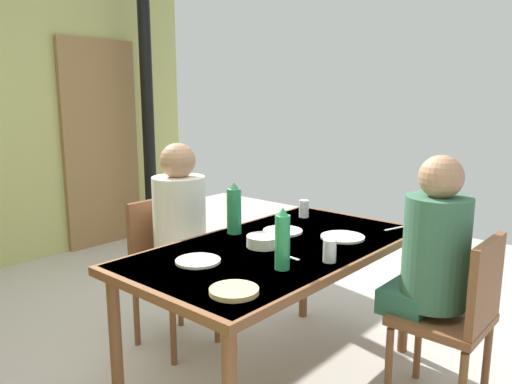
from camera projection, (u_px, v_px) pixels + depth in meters
The scene contains 18 objects.
door_wooden at pixel (101, 144), 4.86m from camera, with size 0.80×0.05×2.00m, color olive.
stove_pipe_column at pixel (148, 111), 4.89m from camera, with size 0.12×0.12×2.63m, color black.
dining_table at pixel (279, 258), 2.49m from camera, with size 1.59×0.86×0.75m.
chair_near_diner at pixel (458, 314), 2.27m from camera, with size 0.40×0.40×0.87m.
chair_far_diner at pixel (168, 262), 2.96m from camera, with size 0.40×0.40×0.87m.
person_near_diner at pixel (433, 249), 2.30m from camera, with size 0.30×0.37×0.77m.
person_far_diner at pixel (181, 220), 2.82m from camera, with size 0.30×0.37×0.77m.
water_bottle_green_near at pixel (234, 209), 2.66m from camera, with size 0.08×0.08×0.28m.
water_bottle_green_far at pixel (282, 240), 2.11m from camera, with size 0.07×0.07×0.27m.
serving_bowl_center at pixel (264, 241), 2.44m from camera, with size 0.17×0.17×0.06m, color silver.
dinner_plate_near_left at pixel (343, 237), 2.59m from camera, with size 0.23×0.23×0.01m, color white.
dinner_plate_near_right at pixel (283, 231), 2.70m from camera, with size 0.22×0.22×0.01m, color white.
dinner_plate_far_center at pixel (198, 261), 2.22m from camera, with size 0.20×0.20×0.01m, color white.
drinking_glass_by_near_diner at pixel (304, 209), 3.02m from camera, with size 0.06×0.06×0.11m, color silver.
drinking_glass_by_far_diner at pixel (330, 251), 2.22m from camera, with size 0.06×0.06×0.10m, color silver.
bread_plate_sliced at pixel (234, 291), 1.87m from camera, with size 0.19×0.19×0.02m, color #DBB77A.
cutlery_knife_near at pixel (394, 228), 2.77m from camera, with size 0.15×0.02×0.00m, color silver.
cutlery_fork_near at pixel (287, 256), 2.30m from camera, with size 0.15×0.02×0.00m, color silver.
Camera 1 is at (-1.66, -1.64, 1.49)m, focal length 34.83 mm.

